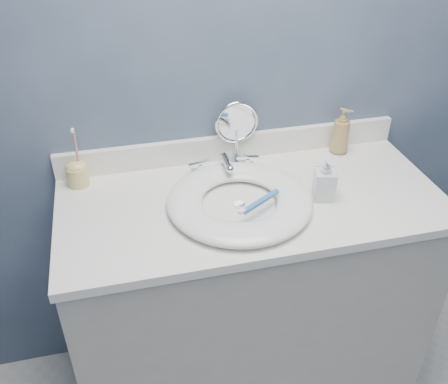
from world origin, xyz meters
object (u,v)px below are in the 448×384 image
object	(u,v)px
makeup_mirror	(237,129)
soap_bottle_amber	(341,131)
soap_bottle_clear	(325,178)
toothbrush_holder	(77,172)

from	to	relation	value
makeup_mirror	soap_bottle_amber	distance (m)	0.38
makeup_mirror	soap_bottle_amber	xyz separation A→B (m)	(0.38, -0.03, -0.04)
soap_bottle_clear	toothbrush_holder	world-z (taller)	toothbrush_holder
soap_bottle_clear	toothbrush_holder	bearing A→B (deg)	176.33
makeup_mirror	toothbrush_holder	bearing A→B (deg)	-178.87
soap_bottle_clear	makeup_mirror	bearing A→B (deg)	141.44
soap_bottle_clear	toothbrush_holder	size ratio (longest dim) A/B	0.71
soap_bottle_clear	toothbrush_holder	xyz separation A→B (m)	(-0.75, 0.26, -0.03)
soap_bottle_amber	toothbrush_holder	xyz separation A→B (m)	(-0.92, 0.00, -0.04)
makeup_mirror	soap_bottle_clear	size ratio (longest dim) A/B	1.58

